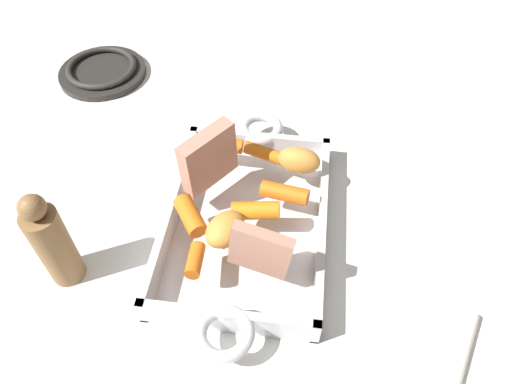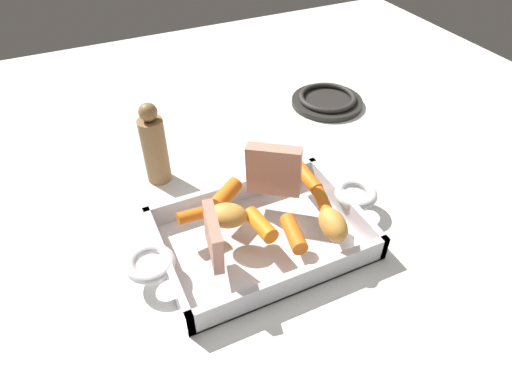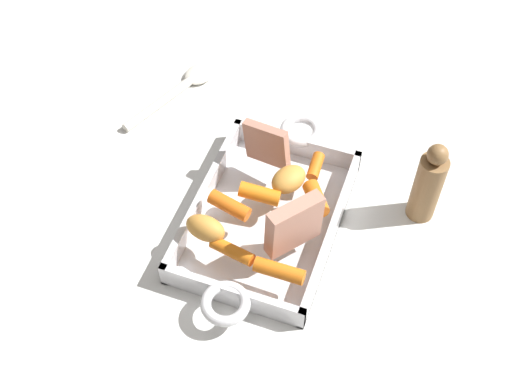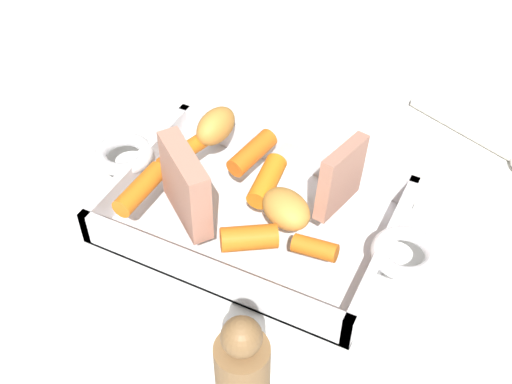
# 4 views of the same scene
# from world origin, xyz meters

# --- Properties ---
(ground_plane) EXTENTS (1.67, 1.67, 0.00)m
(ground_plane) POSITION_xyz_m (0.00, 0.00, 0.00)
(ground_plane) COLOR white
(roasting_dish) EXTENTS (0.39, 0.20, 0.04)m
(roasting_dish) POSITION_xyz_m (0.00, 0.00, 0.01)
(roasting_dish) COLOR silver
(roasting_dish) RESTS_ON ground_plane
(roast_slice_thin) EXTENTS (0.03, 0.08, 0.08)m
(roast_slice_thin) POSITION_xyz_m (-0.08, -0.03, 0.08)
(roast_slice_thin) COLOR tan
(roast_slice_thin) RESTS_ON roasting_dish
(roast_slice_thick) EXTENTS (0.08, 0.07, 0.08)m
(roast_slice_thick) POSITION_xyz_m (0.05, 0.05, 0.08)
(roast_slice_thick) COLOR tan
(roast_slice_thick) RESTS_ON roasting_dish
(baby_carrot_center_left) EXTENTS (0.03, 0.07, 0.02)m
(baby_carrot_center_left) POSITION_xyz_m (0.09, -0.02, 0.05)
(baby_carrot_center_left) COLOR orange
(baby_carrot_center_left) RESTS_ON roasting_dish
(baby_carrot_short) EXTENTS (0.02, 0.07, 0.02)m
(baby_carrot_short) POSITION_xyz_m (0.10, 0.05, 0.05)
(baby_carrot_short) COLOR orange
(baby_carrot_short) RESTS_ON roasting_dish
(baby_carrot_northwest) EXTENTS (0.03, 0.07, 0.03)m
(baby_carrot_northwest) POSITION_xyz_m (0.03, -0.05, 0.05)
(baby_carrot_northwest) COLOR orange
(baby_carrot_northwest) RESTS_ON roasting_dish
(baby_carrot_northeast) EXTENTS (0.06, 0.05, 0.03)m
(baby_carrot_northeast) POSITION_xyz_m (-0.03, 0.06, 0.05)
(baby_carrot_northeast) COLOR orange
(baby_carrot_northeast) RESTS_ON roasting_dish
(baby_carrot_long) EXTENTS (0.04, 0.02, 0.02)m
(baby_carrot_long) POSITION_xyz_m (-0.09, 0.05, 0.05)
(baby_carrot_long) COLOR orange
(baby_carrot_long) RESTS_ON roasting_dish
(baby_carrot_center_right) EXTENTS (0.03, 0.06, 0.03)m
(baby_carrot_center_right) POSITION_xyz_m (-0.01, -0.01, 0.05)
(baby_carrot_center_right) COLOR orange
(baby_carrot_center_right) RESTS_ON roasting_dish
(potato_corner) EXTENTS (0.04, 0.06, 0.04)m
(potato_corner) POSITION_xyz_m (0.08, -0.06, 0.06)
(potato_corner) COLOR gold
(potato_corner) RESTS_ON roasting_dish
(potato_golden_large) EXTENTS (0.07, 0.06, 0.03)m
(potato_golden_large) POSITION_xyz_m (-0.04, 0.02, 0.06)
(potato_golden_large) COLOR gold
(potato_golden_large) RESTS_ON roasting_dish
(serving_spoon) EXTENTS (0.20, 0.10, 0.01)m
(serving_spoon) POSITION_xyz_m (-0.21, -0.23, 0.01)
(serving_spoon) COLOR white
(serving_spoon) RESTS_ON ground_plane
(pepper_mill) EXTENTS (0.04, 0.04, 0.15)m
(pepper_mill) POSITION_xyz_m (-0.09, 0.21, 0.07)
(pepper_mill) COLOR olive
(pepper_mill) RESTS_ON ground_plane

